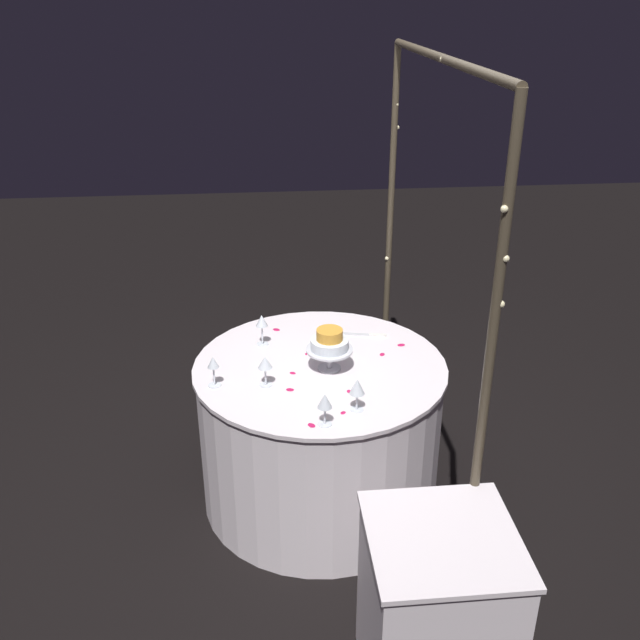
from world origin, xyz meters
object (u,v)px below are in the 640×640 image
object	(u,v)px
wine_glass_1	(265,364)
cake_knife	(362,334)
tiered_cake	(329,344)
wine_glass_2	(325,402)
side_table	(436,615)
wine_glass_3	(262,322)
decorative_arch	(429,238)
main_table	(320,432)
wine_glass_4	(213,365)
wine_glass_0	(357,388)

from	to	relation	value
wine_glass_1	cake_knife	size ratio (longest dim) A/B	0.50
tiered_cake	wine_glass_2	world-z (taller)	tiered_cake
wine_glass_2	side_table	bearing A→B (deg)	27.18
tiered_cake	wine_glass_3	world-z (taller)	tiered_cake
decorative_arch	tiered_cake	xyz separation A→B (m)	(0.04, -0.45, -0.49)
main_table	side_table	bearing A→B (deg)	14.85
wine_glass_1	cake_knife	bearing A→B (deg)	131.95
wine_glass_2	wine_glass_4	bearing A→B (deg)	-127.53
tiered_cake	wine_glass_1	bearing A→B (deg)	-68.10
tiered_cake	wine_glass_0	xyz separation A→B (m)	(0.36, 0.08, -0.02)
main_table	side_table	xyz separation A→B (m)	(1.15, 0.31, -0.01)
wine_glass_0	tiered_cake	bearing A→B (deg)	-167.85
wine_glass_1	wine_glass_3	size ratio (longest dim) A/B	0.90
tiered_cake	main_table	bearing A→B (deg)	-137.06
wine_glass_0	cake_knife	distance (m)	0.72
wine_glass_1	wine_glass_2	bearing A→B (deg)	34.71
main_table	tiered_cake	xyz separation A→B (m)	(0.04, 0.04, 0.52)
wine_glass_0	cake_knife	bearing A→B (deg)	169.68
cake_knife	wine_glass_2	bearing A→B (deg)	-19.02
main_table	wine_glass_2	world-z (taller)	wine_glass_2
decorative_arch	wine_glass_3	xyz separation A→B (m)	(-0.24, -0.76, -0.50)
wine_glass_1	wine_glass_2	world-z (taller)	same
decorative_arch	wine_glass_3	size ratio (longest dim) A/B	13.20
wine_glass_0	side_table	bearing A→B (deg)	14.09
wine_glass_3	tiered_cake	bearing A→B (deg)	47.66
wine_glass_0	wine_glass_4	size ratio (longest dim) A/B	1.02
main_table	wine_glass_0	bearing A→B (deg)	16.24
decorative_arch	wine_glass_2	world-z (taller)	decorative_arch
wine_glass_4	cake_knife	world-z (taller)	wine_glass_4
side_table	wine_glass_4	xyz separation A→B (m)	(-1.01, -0.80, 0.51)
decorative_arch	wine_glass_4	bearing A→B (deg)	-81.52
decorative_arch	wine_glass_1	bearing A→B (deg)	-77.57
decorative_arch	main_table	xyz separation A→B (m)	(0.00, -0.49, -1.01)
main_table	decorative_arch	bearing A→B (deg)	90.12
wine_glass_3	wine_glass_4	bearing A→B (deg)	-30.36
wine_glass_0	wine_glass_2	world-z (taller)	wine_glass_0
main_table	wine_glass_1	xyz separation A→B (m)	(0.17, -0.26, 0.50)
wine_glass_0	wine_glass_2	size ratio (longest dim) A/B	1.03
decorative_arch	tiered_cake	world-z (taller)	decorative_arch
tiered_cake	wine_glass_0	bearing A→B (deg)	12.15
wine_glass_1	wine_glass_4	distance (m)	0.23
main_table	wine_glass_2	distance (m)	0.70
decorative_arch	wine_glass_2	size ratio (longest dim) A/B	14.79
side_table	cake_knife	world-z (taller)	cake_knife
main_table	wine_glass_2	bearing A→B (deg)	-3.23
wine_glass_1	cake_knife	distance (m)	0.69
decorative_arch	wine_glass_2	bearing A→B (deg)	-45.83
side_table	wine_glass_2	xyz separation A→B (m)	(-0.65, -0.33, 0.51)
decorative_arch	wine_glass_1	distance (m)	0.93
wine_glass_1	wine_glass_3	bearing A→B (deg)	-179.12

